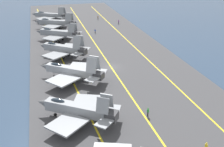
# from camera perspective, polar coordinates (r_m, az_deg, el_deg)

# --- Properties ---
(ground_plane) EXTENTS (2000.00, 2000.00, 0.00)m
(ground_plane) POSITION_cam_1_polar(r_m,az_deg,el_deg) (72.72, -0.17, 1.00)
(ground_plane) COLOR #2D425B
(carrier_deck) EXTENTS (188.99, 40.69, 0.40)m
(carrier_deck) POSITION_cam_1_polar(r_m,az_deg,el_deg) (72.64, -0.17, 1.15)
(carrier_deck) COLOR #424244
(carrier_deck) RESTS_ON ground
(deck_stripe_foul_line) EXTENTS (170.09, 0.74, 0.01)m
(deck_stripe_foul_line) POSITION_cam_1_polar(r_m,az_deg,el_deg) (75.95, 8.03, 2.11)
(deck_stripe_foul_line) COLOR yellow
(deck_stripe_foul_line) RESTS_ON carrier_deck
(deck_stripe_centerline) EXTENTS (170.09, 0.36, 0.01)m
(deck_stripe_centerline) POSITION_cam_1_polar(r_m,az_deg,el_deg) (72.56, -0.17, 1.30)
(deck_stripe_centerline) COLOR yellow
(deck_stripe_centerline) RESTS_ON carrier_deck
(deck_stripe_edge_line) EXTENTS (169.71, 12.18, 0.01)m
(deck_stripe_edge_line) POSITION_cam_1_polar(r_m,az_deg,el_deg) (70.80, -8.97, 0.40)
(deck_stripe_edge_line) COLOR yellow
(deck_stripe_edge_line) RESTS_ON carrier_deck
(parked_jet_third) EXTENTS (13.69, 14.86, 6.01)m
(parked_jet_third) POSITION_cam_1_polar(r_m,az_deg,el_deg) (49.62, -7.14, -7.24)
(parked_jet_third) COLOR gray
(parked_jet_third) RESTS_ON carrier_deck
(parked_jet_fourth) EXTENTS (14.16, 15.38, 6.79)m
(parked_jet_fourth) POSITION_cam_1_polar(r_m,az_deg,el_deg) (64.50, -8.18, 0.53)
(parked_jet_fourth) COLOR #9EA3A8
(parked_jet_fourth) RESTS_ON carrier_deck
(parked_jet_fifth) EXTENTS (13.68, 14.28, 6.88)m
(parked_jet_fifth) POSITION_cam_1_polar(r_m,az_deg,el_deg) (79.60, -9.93, 5.00)
(parked_jet_fifth) COLOR gray
(parked_jet_fifth) RESTS_ON carrier_deck
(parked_jet_sixth) EXTENTS (13.22, 15.34, 6.34)m
(parked_jet_sixth) POSITION_cam_1_polar(r_m,az_deg,el_deg) (94.69, -10.93, 8.05)
(parked_jet_sixth) COLOR gray
(parked_jet_sixth) RESTS_ON carrier_deck
(parked_jet_seventh) EXTENTS (13.23, 16.43, 6.38)m
(parked_jet_seventh) POSITION_cam_1_polar(r_m,az_deg,el_deg) (109.68, -11.43, 10.12)
(parked_jet_seventh) COLOR gray
(parked_jet_seventh) RESTS_ON carrier_deck
(parked_jet_eighth) EXTENTS (13.97, 16.44, 6.04)m
(parked_jet_eighth) POSITION_cam_1_polar(r_m,az_deg,el_deg) (124.38, -12.51, 11.48)
(parked_jet_eighth) COLOR gray
(parked_jet_eighth) RESTS_ON carrier_deck
(crew_blue_vest) EXTENTS (0.39, 0.45, 1.65)m
(crew_blue_vest) POSITION_cam_1_polar(r_m,az_deg,el_deg) (102.97, -3.45, 8.65)
(crew_blue_vest) COLOR #232328
(crew_blue_vest) RESTS_ON carrier_deck
(crew_yellow_vest) EXTENTS (0.39, 0.27, 1.73)m
(crew_yellow_vest) POSITION_cam_1_polar(r_m,az_deg,el_deg) (45.37, 18.57, -13.94)
(crew_yellow_vest) COLOR #232328
(crew_yellow_vest) RESTS_ON carrier_deck
(crew_brown_vest) EXTENTS (0.44, 0.37, 1.80)m
(crew_brown_vest) POSITION_cam_1_polar(r_m,az_deg,el_deg) (123.91, -2.87, 11.31)
(crew_brown_vest) COLOR #383328
(crew_brown_vest) RESTS_ON carrier_deck
(crew_green_vest) EXTENTS (0.38, 0.45, 1.83)m
(crew_green_vest) POSITION_cam_1_polar(r_m,az_deg,el_deg) (51.58, 7.31, -7.71)
(crew_green_vest) COLOR #232328
(crew_green_vest) RESTS_ON carrier_deck
(crew_purple_vest) EXTENTS (0.45, 0.39, 1.80)m
(crew_purple_vest) POSITION_cam_1_polar(r_m,az_deg,el_deg) (116.18, 1.35, 10.48)
(crew_purple_vest) COLOR #232328
(crew_purple_vest) RESTS_ON carrier_deck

